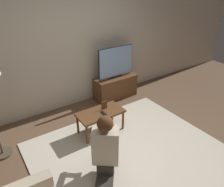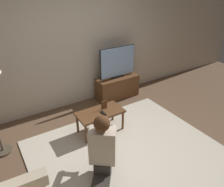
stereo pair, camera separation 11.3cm
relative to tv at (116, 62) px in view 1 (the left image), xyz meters
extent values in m
plane|color=brown|center=(-0.87, -1.64, -0.84)|extent=(10.00, 10.00, 0.00)
cube|color=beige|center=(-0.87, 0.29, 0.46)|extent=(10.00, 0.06, 2.60)
cube|color=beige|center=(-0.87, -1.64, -0.83)|extent=(2.81, 2.39, 0.02)
cube|color=brown|center=(0.00, 0.00, -0.59)|extent=(0.96, 0.36, 0.49)
cube|color=black|center=(0.00, 0.00, -0.32)|extent=(0.29, 0.08, 0.04)
cube|color=black|center=(0.00, 0.00, 0.01)|extent=(0.85, 0.03, 0.65)
cube|color=#8CB2E0|center=(0.00, 0.00, 0.01)|extent=(0.82, 0.04, 0.62)
cube|color=brown|center=(-0.95, -0.90, -0.45)|extent=(0.80, 0.42, 0.04)
cylinder|color=brown|center=(-1.30, -1.07, -0.65)|extent=(0.04, 0.04, 0.37)
cylinder|color=brown|center=(-0.59, -1.07, -0.65)|extent=(0.04, 0.04, 0.37)
cylinder|color=brown|center=(-1.30, -0.73, -0.65)|extent=(0.04, 0.04, 0.37)
cylinder|color=brown|center=(-0.59, -0.73, -0.65)|extent=(0.04, 0.04, 0.37)
cylinder|color=#4C4233|center=(-2.50, -0.54, -0.82)|extent=(0.28, 0.28, 0.03)
cube|color=#332D28|center=(-1.49, -1.90, -0.77)|extent=(0.43, 0.47, 0.11)
cube|color=#332D28|center=(-1.39, -1.77, -0.64)|extent=(0.32, 0.32, 0.14)
cube|color=#C1B29E|center=(-1.39, -1.77, -0.32)|extent=(0.39, 0.37, 0.50)
sphere|color=tan|center=(-1.39, -1.77, 0.02)|extent=(0.20, 0.20, 0.20)
sphere|color=#4C2D19|center=(-1.41, -1.79, 0.04)|extent=(0.20, 0.20, 0.20)
cube|color=black|center=(-1.17, -1.48, -0.30)|extent=(0.13, 0.11, 0.04)
cylinder|color=#C1B29E|center=(-1.16, -1.64, -0.30)|extent=(0.24, 0.28, 0.07)
cylinder|color=#C1B29E|center=(-1.32, -1.51, -0.30)|extent=(0.24, 0.28, 0.07)
cube|color=brown|center=(-0.84, -0.86, -0.35)|extent=(0.11, 0.01, 0.15)
cube|color=black|center=(-0.93, -0.98, -0.42)|extent=(0.04, 0.15, 0.02)
camera|label=1|loc=(-2.53, -3.60, 1.57)|focal=35.00mm
camera|label=2|loc=(-2.44, -3.66, 1.57)|focal=35.00mm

